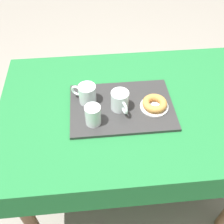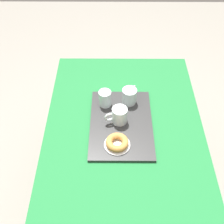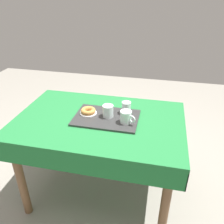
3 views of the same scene
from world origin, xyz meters
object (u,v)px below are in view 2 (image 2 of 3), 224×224
object	(u,v)px
tea_mug_left	(119,116)
donut_plate_left	(117,145)
dining_table	(124,146)
water_glass_near	(105,99)
serving_tray	(121,123)
tea_mug_right	(129,96)
sugar_donut_left	(117,142)

from	to	relation	value
tea_mug_left	donut_plate_left	bearing A→B (deg)	175.99
dining_table	water_glass_near	size ratio (longest dim) A/B	13.43
dining_table	tea_mug_left	bearing A→B (deg)	23.60
dining_table	serving_tray	distance (m)	0.14
water_glass_near	tea_mug_right	bearing A→B (deg)	-81.06
dining_table	tea_mug_right	bearing A→B (deg)	-8.52
tea_mug_left	water_glass_near	world-z (taller)	water_glass_near
tea_mug_left	tea_mug_right	size ratio (longest dim) A/B	1.04
donut_plate_left	tea_mug_left	bearing A→B (deg)	-4.01
water_glass_near	donut_plate_left	world-z (taller)	water_glass_near
water_glass_near	tea_mug_left	bearing A→B (deg)	-148.27
serving_tray	donut_plate_left	bearing A→B (deg)	171.39
water_glass_near	dining_table	bearing A→B (deg)	-150.87
tea_mug_right	donut_plate_left	xyz separation A→B (m)	(-0.31, 0.07, -0.04)
tea_mug_left	serving_tray	bearing A→B (deg)	-133.75
dining_table	serving_tray	world-z (taller)	serving_tray
sugar_donut_left	tea_mug_left	bearing A→B (deg)	-4.01
dining_table	sugar_donut_left	bearing A→B (deg)	157.93
tea_mug_right	donut_plate_left	world-z (taller)	tea_mug_right
tea_mug_left	sugar_donut_left	xyz separation A→B (m)	(-0.16, 0.01, -0.02)
dining_table	sugar_donut_left	world-z (taller)	sugar_donut_left
serving_tray	water_glass_near	xyz separation A→B (m)	(0.14, 0.09, 0.05)
tea_mug_left	dining_table	bearing A→B (deg)	-156.40
tea_mug_right	sugar_donut_left	xyz separation A→B (m)	(-0.31, 0.07, -0.02)
serving_tray	tea_mug_left	distance (m)	0.05
donut_plate_left	tea_mug_right	bearing A→B (deg)	-12.94
water_glass_near	sugar_donut_left	bearing A→B (deg)	-166.89
tea_mug_left	tea_mug_right	xyz separation A→B (m)	(0.15, -0.06, 0.00)
dining_table	sugar_donut_left	distance (m)	0.19
dining_table	donut_plate_left	xyz separation A→B (m)	(-0.10, 0.04, 0.14)
dining_table	tea_mug_right	xyz separation A→B (m)	(0.21, -0.03, 0.18)
dining_table	water_glass_near	world-z (taller)	water_glass_near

